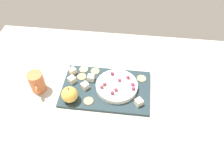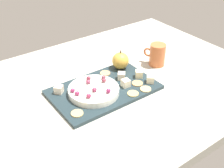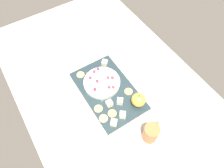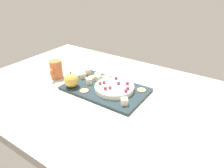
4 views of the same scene
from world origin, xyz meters
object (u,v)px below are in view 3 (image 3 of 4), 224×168
Objects in this scene: grape_2 at (94,71)px; cracker_4 at (112,113)px; grape_3 at (114,87)px; grape_7 at (98,69)px; cheese_cube_3 at (123,115)px; grape_8 at (109,87)px; cracker_0 at (104,118)px; grape_4 at (112,78)px; apple_whole at (138,100)px; grape_6 at (95,89)px; cracker_1 at (98,109)px; grape_5 at (97,81)px; grape_0 at (90,78)px; platter at (108,91)px; cheese_cube_2 at (120,101)px; cheese_cube_4 at (105,63)px; cracker_3 at (129,92)px; cup at (151,133)px; grape_1 at (108,78)px; serving_dish at (101,82)px; cheese_cube_0 at (109,103)px.

cracker_4 is at bearing 170.05° from grape_2.
grape_3 and grape_7 have the same top height.
grape_8 is (15.15, -2.16, 1.62)cm from cheese_cube_3.
grape_4 reaches higher than cracker_0.
apple_whole is 3.98× the size of grape_6.
apple_whole is 3.98× the size of grape_3.
grape_5 is at bearing -28.74° from cracker_1.
grape_0 is at bearing 58.06° from grape_4.
platter is 13.06cm from cracker_4.
cracker_0 is 2.39× the size of grape_4.
cracker_4 is 2.39× the size of grape_5.
grape_0 is at bearing 26.64° from platter.
platter is 22.52× the size of grape_6.
apple_whole reaches higher than grape_8.
grape_6 is at bearing 4.11° from cracker_4.
cheese_cube_4 is (23.80, -5.98, 0.00)cm from cheese_cube_2.
cheese_cube_3 is 8.93cm from cracker_0.
grape_0 is at bearing -1.20° from cracker_4.
platter is 13.86× the size of cheese_cube_2.
cheese_cube_3 reaches higher than cracker_3.
cup is at bearing -174.23° from grape_2.
grape_1 is 9.38cm from grape_6.
grape_3 reaches higher than serving_dish.
cheese_cube_0 is at bearing 133.71° from grape_3.
grape_8 is (1.07, 1.95, -0.02)cm from grape_3.
cracker_3 is at bearing -46.70° from cheese_cube_3.
grape_4 reaches higher than grape_5.
grape_2 is (7.08, 3.91, -0.00)cm from grape_1.
grape_8 is (11.55, -5.52, 2.82)cm from cracker_4.
serving_dish is at bearing -14.58° from cracker_4.
cheese_cube_0 is 19.25cm from grape_2.
cheese_cube_0 is 24.57cm from cheese_cube_4.
cheese_cube_3 is 1.62× the size of grape_1.
grape_3 is at bearing 1.72° from cup.
cup is at bearing -170.57° from grape_5.
platter is 10.29cm from cracker_3.
grape_5 reaches higher than platter.
grape_5 is at bearing 78.49° from grape_1.
grape_1 is (16.53, -8.05, 2.81)cm from cracker_4.
cheese_cube_4 is 1.62× the size of grape_1.
cracker_4 is 13.11cm from grape_8.
grape_3 reaches higher than cheese_cube_3.
cracker_1 is at bearing -5.53° from cracker_0.
grape_1 is at bearing -25.97° from cracker_4.
cheese_cube_2 is at bearing -109.78° from cheese_cube_0.
grape_4 is at bearing -26.59° from grape_3.
grape_6 is (-12.55, 13.20, 1.68)cm from cheese_cube_4.
grape_4 is (15.39, -9.92, 2.89)cm from cracker_4.
grape_5 is 35.80cm from cup.
cracker_4 is (-4.63, 1.34, -1.20)cm from cheese_cube_0.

